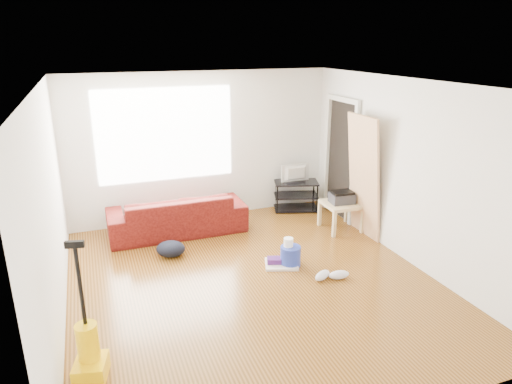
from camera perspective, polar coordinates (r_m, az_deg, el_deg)
name	(u,v)px	position (r m, az deg, el deg)	size (l,w,h in m)	color
room	(254,186)	(5.64, -0.25, 0.79)	(4.51, 5.01, 2.51)	#502E0B
sofa	(178,232)	(7.55, -9.71, -4.93)	(2.16, 0.84, 0.63)	#300405
tv_stand	(296,195)	(8.34, 5.00, -0.40)	(0.88, 0.66, 0.54)	black
tv	(296,173)	(8.22, 5.08, 2.34)	(0.54, 0.07, 0.31)	black
side_table	(341,207)	(7.55, 10.61, -1.85)	(0.58, 0.58, 0.46)	tan
printer	(342,197)	(7.49, 10.69, -0.65)	(0.40, 0.32, 0.19)	#2A2A31
bucket	(290,265)	(6.42, 4.30, -9.11)	(0.28, 0.28, 0.28)	#2236A8
toilet_paper	(288,252)	(6.34, 4.04, -7.43)	(0.13, 0.13, 0.12)	white
cleaning_tray	(282,262)	(6.40, 3.27, -8.68)	(0.54, 0.49, 0.16)	silver
backpack	(171,256)	(6.77, -10.55, -7.87)	(0.41, 0.33, 0.23)	black
sneakers	(331,275)	(6.11, 9.32, -10.21)	(0.51, 0.26, 0.11)	silver
vacuum	(89,353)	(4.67, -20.13, -18.38)	(0.35, 0.38, 1.35)	#FFC200
door_panel	(359,234)	(7.55, 12.78, -5.16)	(0.04, 0.77, 1.92)	tan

